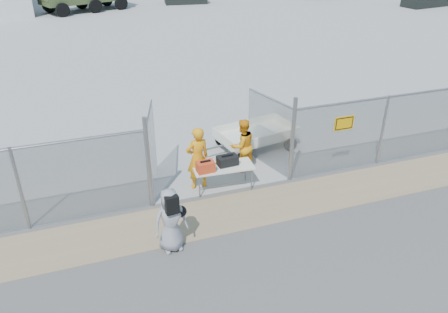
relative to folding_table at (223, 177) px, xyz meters
name	(u,v)px	position (x,y,z in m)	size (l,w,h in m)	color
ground	(251,234)	(-0.04, -2.18, -0.35)	(160.00, 160.00, 0.00)	#4B4848
dirt_strip	(237,211)	(-0.04, -1.18, -0.34)	(44.00, 1.60, 0.01)	#99825F
chain_link_fence	(224,156)	(-0.04, -0.18, 0.75)	(40.00, 0.20, 2.20)	gray
folding_table	(223,177)	(0.00, 0.00, 0.00)	(1.65, 0.69, 0.70)	white
orange_bag	(205,167)	(-0.54, -0.11, 0.50)	(0.46, 0.31, 0.29)	#DC431D
black_duffel	(227,160)	(0.14, 0.04, 0.48)	(0.55, 0.32, 0.27)	black
security_worker_left	(198,158)	(-0.63, 0.30, 0.56)	(0.67, 0.44, 1.82)	orange
security_worker_right	(242,145)	(0.87, 0.80, 0.46)	(0.79, 0.62, 1.63)	orange
visitor	(171,220)	(-1.93, -2.04, 0.43)	(0.76, 0.50, 1.56)	gray
utility_trailer	(256,137)	(1.82, 2.02, 0.04)	(3.23, 1.67, 0.78)	white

